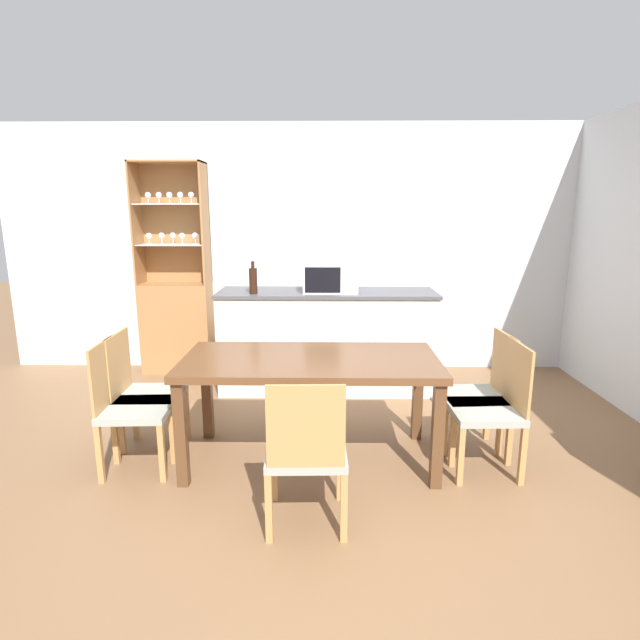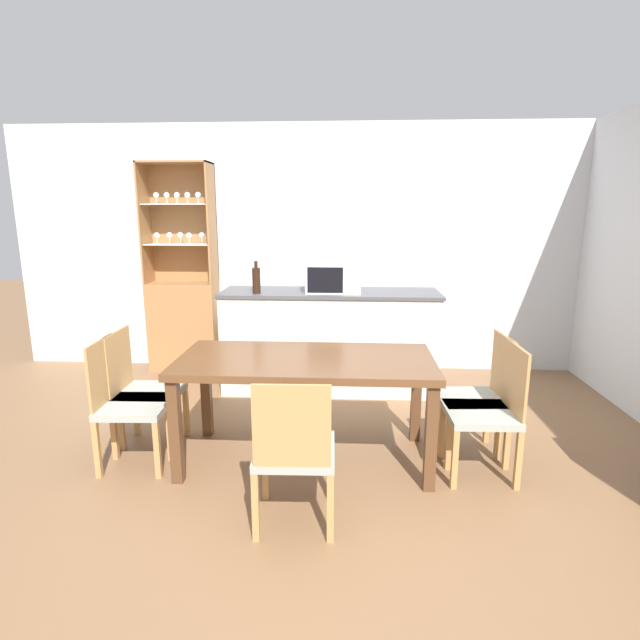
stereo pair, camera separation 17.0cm
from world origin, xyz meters
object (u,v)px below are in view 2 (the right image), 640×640
(dining_chair_side_left_far, at_px, (143,390))
(wine_bottle, at_px, (256,280))
(dining_chair_side_right_near, at_px, (488,411))
(dining_chair_side_left_near, at_px, (128,403))
(dining_chair_head_near, at_px, (295,451))
(dining_table, at_px, (306,370))
(display_cabinet, at_px, (184,310))
(microwave, at_px, (334,277))
(dining_chair_side_right_far, at_px, (478,397))

(dining_chair_side_left_far, relative_size, wine_bottle, 2.94)
(dining_chair_side_left_far, bearing_deg, dining_chair_side_right_near, 82.57)
(dining_chair_side_left_near, bearing_deg, dining_chair_head_near, 59.82)
(dining_chair_side_left_near, bearing_deg, dining_chair_side_left_far, 177.20)
(dining_chair_head_near, distance_m, dining_chair_side_left_near, 1.32)
(dining_table, bearing_deg, dining_chair_head_near, -89.89)
(display_cabinet, xyz_separation_m, wine_bottle, (0.92, -0.69, 0.42))
(dining_chair_side_right_near, xyz_separation_m, dining_chair_side_left_near, (-2.35, -0.00, 0.00))
(dining_chair_head_near, bearing_deg, dining_table, 88.33)
(display_cabinet, distance_m, dining_chair_head_near, 3.06)
(dining_chair_side_right_near, distance_m, wine_bottle, 2.30)
(wine_bottle, bearing_deg, display_cabinet, 142.99)
(dining_chair_side_left_far, xyz_separation_m, microwave, (1.31, 1.29, 0.65))
(microwave, bearing_deg, dining_chair_head_near, -93.67)
(dining_chair_head_near, height_order, dining_chair_side_left_near, same)
(display_cabinet, xyz_separation_m, dining_chair_side_left_near, (0.29, -2.07, -0.22))
(display_cabinet, height_order, dining_chair_side_right_near, display_cabinet)
(dining_chair_side_left_far, bearing_deg, dining_chair_side_right_far, 88.49)
(dining_table, xyz_separation_m, dining_chair_side_left_far, (-1.18, 0.12, -0.21))
(dining_table, distance_m, dining_chair_side_right_far, 1.20)
(microwave, relative_size, wine_bottle, 1.68)
(dining_chair_head_near, relative_size, dining_chair_side_right_near, 1.00)
(dining_chair_side_right_far, relative_size, dining_chair_side_right_near, 1.00)
(dining_chair_side_right_far, bearing_deg, dining_chair_side_left_far, 86.12)
(dining_chair_side_right_far, bearing_deg, dining_table, 92.03)
(dining_chair_side_right_near, relative_size, microwave, 1.75)
(dining_chair_side_left_near, distance_m, wine_bottle, 1.64)
(dining_chair_side_right_near, bearing_deg, dining_chair_side_left_near, 88.47)
(dining_chair_head_near, relative_size, microwave, 1.75)
(dining_chair_head_near, distance_m, wine_bottle, 2.16)
(dining_chair_side_right_far, height_order, dining_chair_side_left_near, same)
(dining_chair_head_near, xyz_separation_m, dining_chair_side_left_far, (-1.18, 0.85, 0.00))
(wine_bottle, bearing_deg, dining_table, -66.25)
(dining_chair_side_right_near, height_order, wine_bottle, wine_bottle)
(microwave, bearing_deg, dining_chair_side_right_far, -51.04)
(dining_table, xyz_separation_m, microwave, (0.14, 1.41, 0.44))
(dining_table, relative_size, dining_chair_head_near, 1.96)
(display_cabinet, height_order, dining_table, display_cabinet)
(dining_chair_side_right_far, relative_size, dining_chair_side_left_near, 1.00)
(dining_chair_side_right_far, height_order, dining_chair_side_left_far, same)
(dining_table, height_order, dining_chair_head_near, dining_chair_head_near)
(dining_chair_side_left_near, bearing_deg, display_cabinet, -174.71)
(dining_table, distance_m, microwave, 1.48)
(dining_chair_side_right_far, xyz_separation_m, dining_chair_side_left_near, (-2.35, -0.25, 0.00))
(dining_table, bearing_deg, microwave, 84.37)
(dining_table, height_order, microwave, microwave)
(dining_chair_side_right_far, distance_m, dining_chair_side_left_far, 2.35)
(dining_chair_side_right_near, height_order, dining_chair_side_left_far, same)
(dining_table, bearing_deg, display_cabinet, 127.05)
(dining_chair_side_right_near, xyz_separation_m, microwave, (-1.04, 1.53, 0.65))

